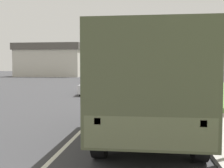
# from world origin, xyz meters

# --- Properties ---
(ground_plane) EXTENTS (180.00, 180.00, 0.00)m
(ground_plane) POSITION_xyz_m (0.00, 40.00, 0.00)
(ground_plane) COLOR #38383A
(lane_centre_stripe) EXTENTS (0.12, 120.00, 0.00)m
(lane_centre_stripe) POSITION_xyz_m (0.00, 40.00, 0.00)
(lane_centre_stripe) COLOR silver
(lane_centre_stripe) RESTS_ON ground
(sidewalk_right) EXTENTS (1.80, 120.00, 0.12)m
(sidewalk_right) POSITION_xyz_m (4.50, 40.00, 0.06)
(sidewalk_right) COLOR #ADAAA3
(sidewalk_right) RESTS_ON ground
(grass_strip_right) EXTENTS (7.00, 120.00, 0.02)m
(grass_strip_right) POSITION_xyz_m (8.90, 40.00, 0.01)
(grass_strip_right) COLOR #56843D
(grass_strip_right) RESTS_ON ground
(military_truck) EXTENTS (2.52, 7.29, 3.01)m
(military_truck) POSITION_xyz_m (2.17, 8.90, 1.68)
(military_truck) COLOR #606647
(military_truck) RESTS_ON ground
(car_nearest_ahead) EXTENTS (1.85, 4.03, 1.46)m
(car_nearest_ahead) POSITION_xyz_m (-1.74, 21.42, 0.66)
(car_nearest_ahead) COLOR silver
(car_nearest_ahead) RESTS_ON ground
(car_second_ahead) EXTENTS (1.73, 4.27, 1.47)m
(car_second_ahead) POSITION_xyz_m (1.56, 34.44, 0.66)
(car_second_ahead) COLOR #B7BABF
(car_second_ahead) RESTS_ON ground
(car_third_ahead) EXTENTS (1.75, 4.36, 1.38)m
(car_third_ahead) POSITION_xyz_m (-1.88, 48.37, 0.63)
(car_third_ahead) COLOR #B7BABF
(car_third_ahead) RESTS_ON ground
(car_fourth_ahead) EXTENTS (1.82, 4.56, 1.75)m
(car_fourth_ahead) POSITION_xyz_m (1.91, 63.82, 0.77)
(car_fourth_ahead) COLOR navy
(car_fourth_ahead) RESTS_ON ground
(car_farthest_ahead) EXTENTS (1.86, 4.74, 1.50)m
(car_farthest_ahead) POSITION_xyz_m (1.77, 74.96, 0.68)
(car_farthest_ahead) COLOR silver
(car_farthest_ahead) RESTS_ON ground
(building_distant) EXTENTS (14.17, 14.14, 6.95)m
(building_distant) POSITION_xyz_m (-18.24, 61.49, 3.52)
(building_distant) COLOR beige
(building_distant) RESTS_ON ground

